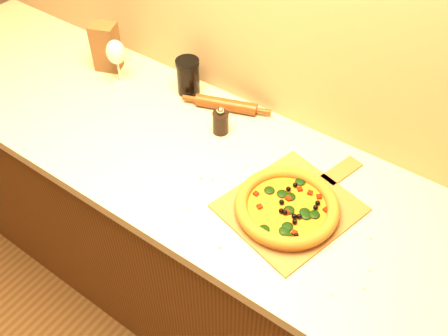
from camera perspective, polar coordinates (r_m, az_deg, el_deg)
cabinet at (r=1.96m, az=-1.06°, el=-9.02°), size 2.80×0.65×0.86m
countertop at (r=1.61m, az=-1.28°, el=0.24°), size 2.84×0.68×0.04m
pizza_peel at (r=1.48m, az=7.90°, el=-4.23°), size 0.40×0.51×0.01m
pizza at (r=1.45m, az=7.19°, el=-4.42°), size 0.30×0.30×0.04m
pepper_grinder at (r=1.68m, az=-0.40°, el=5.30°), size 0.06×0.06×0.10m
rolling_pin at (r=1.78m, az=0.24°, el=7.25°), size 0.31×0.13×0.04m
wine_glass at (r=1.90m, az=-12.26°, el=12.69°), size 0.07×0.07×0.18m
paper_bag at (r=2.00m, az=-13.33°, el=13.32°), size 0.11×0.10×0.19m
dark_jar at (r=1.84m, az=-4.12°, el=10.39°), size 0.09×0.09×0.14m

